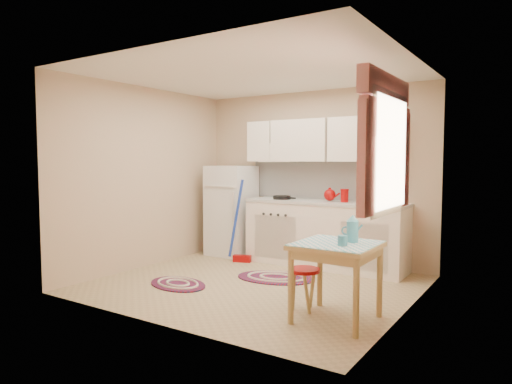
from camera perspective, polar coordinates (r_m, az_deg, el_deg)
room_shell at (r=5.51m, az=2.48°, el=5.11°), size 3.64×3.60×2.52m
fridge at (r=7.17m, az=-3.10°, el=-2.32°), size 0.65×0.60×1.40m
broom at (r=6.65m, az=-1.77°, el=-3.69°), size 0.30×0.21×1.20m
base_cabinets at (r=6.46m, az=8.54°, el=-5.38°), size 2.25×0.60×0.88m
countertop at (r=6.41m, az=8.59°, el=-1.32°), size 2.27×0.62×0.04m
frying_pan at (r=6.66m, az=3.24°, el=-0.69°), size 0.31×0.31×0.05m
red_kettle at (r=6.37m, az=9.21°, el=-0.36°), size 0.19×0.17×0.18m
red_canister at (r=6.28m, az=11.01°, el=-0.54°), size 0.11×0.11×0.16m
table at (r=4.37m, az=9.99°, el=-11.03°), size 0.72×0.72×0.72m
stool at (r=4.65m, az=6.04°, el=-12.00°), size 0.39×0.39×0.42m
coffee_pot at (r=4.34m, az=11.98°, el=-4.48°), size 0.16×0.15×0.27m
mug at (r=4.16m, az=10.77°, el=-6.04°), size 0.10×0.10×0.10m
rug_center at (r=5.86m, az=2.51°, el=-10.64°), size 1.13×0.89×0.02m
rug_left at (r=5.64m, az=-9.75°, el=-11.27°), size 0.91×0.71×0.02m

